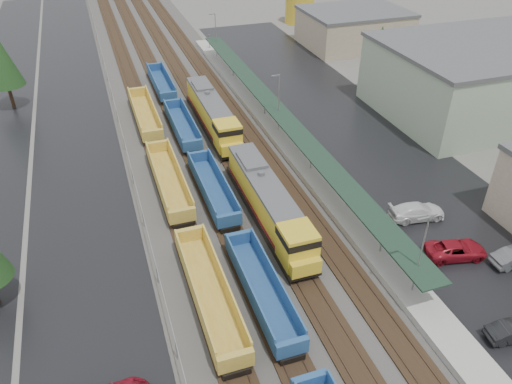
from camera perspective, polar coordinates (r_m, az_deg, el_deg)
ballast_strip at (r=70.59m, az=-7.75°, el=8.94°), size 20.00×160.00×0.08m
trackbed at (r=70.54m, az=-7.76°, el=9.02°), size 14.60×160.00×0.22m
west_parking_lot at (r=69.73m, az=-19.93°, el=6.80°), size 10.00×160.00×0.02m
east_commuter_lot at (r=67.98m, az=10.09°, el=7.68°), size 16.00×100.00×0.02m
station_platform at (r=63.95m, az=2.54°, el=7.18°), size 3.00×80.00×8.00m
chainlink_fence at (r=67.60m, az=-15.52°, el=8.29°), size 0.08×160.04×2.02m
industrial_buildings at (r=73.93m, az=25.18°, el=10.74°), size 32.52×75.30×9.50m
tree_west_far at (r=77.33m, az=-27.22°, el=13.46°), size 4.84×4.84×11.00m
tree_east at (r=76.36m, az=13.95°, el=15.39°), size 4.40×4.40×10.00m
locomotive_lead at (r=46.88m, az=1.59°, el=-1.44°), size 2.87×18.89×4.28m
locomotive_trail at (r=64.37m, az=-4.93°, el=8.81°), size 2.87×18.89×4.28m
well_string_yellow at (r=39.85m, az=-5.35°, el=-11.34°), size 2.63×83.73×2.33m
well_string_blue at (r=45.47m, az=-2.55°, el=-4.60°), size 2.46×89.94×2.18m
storage_tank at (r=113.36m, az=5.02°, el=20.23°), size 6.09×6.09×6.09m
parked_car_east_b at (r=47.46m, az=21.89°, el=-6.15°), size 3.52×5.74×1.48m
parked_car_east_c at (r=50.96m, az=17.91°, el=-2.14°), size 2.97×5.76×1.60m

